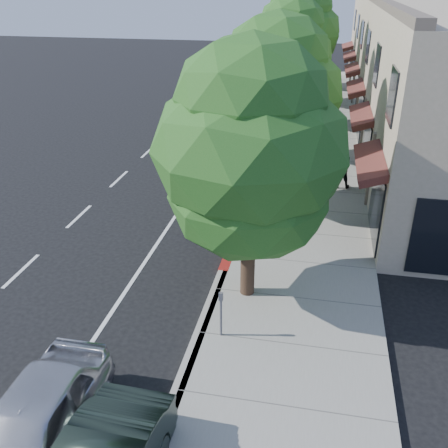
% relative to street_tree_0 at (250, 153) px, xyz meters
% --- Properties ---
extents(ground, '(120.00, 120.00, 0.00)m').
position_rel_street_tree_0_xyz_m(ground, '(-0.90, 2.00, -4.28)').
color(ground, black).
rests_on(ground, ground).
extents(sidewalk, '(4.60, 56.00, 0.15)m').
position_rel_street_tree_0_xyz_m(sidewalk, '(1.40, 10.00, -4.21)').
color(sidewalk, gray).
rests_on(sidewalk, ground).
extents(curb, '(0.30, 56.00, 0.15)m').
position_rel_street_tree_0_xyz_m(curb, '(-0.90, 10.00, -4.21)').
color(curb, '#9E998E').
rests_on(curb, ground).
extents(curb_red_segment, '(0.32, 4.00, 0.15)m').
position_rel_street_tree_0_xyz_m(curb_red_segment, '(-0.90, 3.00, -4.21)').
color(curb_red_segment, maroon).
rests_on(curb_red_segment, ground).
extents(street_tree_0, '(4.99, 4.99, 7.16)m').
position_rel_street_tree_0_xyz_m(street_tree_0, '(0.00, 0.00, 0.00)').
color(street_tree_0, black).
rests_on(street_tree_0, ground).
extents(street_tree_1, '(4.82, 4.82, 7.28)m').
position_rel_street_tree_0_xyz_m(street_tree_1, '(0.00, 6.00, 0.13)').
color(street_tree_1, black).
rests_on(street_tree_1, ground).
extents(street_tree_2, '(3.91, 3.91, 7.59)m').
position_rel_street_tree_0_xyz_m(street_tree_2, '(0.00, 12.00, 0.56)').
color(street_tree_2, black).
rests_on(street_tree_2, ground).
extents(street_tree_3, '(4.61, 4.61, 8.24)m').
position_rel_street_tree_0_xyz_m(street_tree_3, '(0.00, 18.00, 0.91)').
color(street_tree_3, black).
rests_on(street_tree_3, ground).
extents(street_tree_4, '(4.84, 4.84, 7.92)m').
position_rel_street_tree_0_xyz_m(street_tree_4, '(0.00, 24.00, 0.61)').
color(street_tree_4, black).
rests_on(street_tree_4, ground).
extents(street_tree_5, '(4.58, 4.58, 6.93)m').
position_rel_street_tree_0_xyz_m(street_tree_5, '(0.00, 30.00, -0.08)').
color(street_tree_5, black).
rests_on(street_tree_5, ground).
extents(cyclist, '(0.55, 0.77, 1.99)m').
position_rel_street_tree_0_xyz_m(cyclist, '(-0.65, 4.97, -3.28)').
color(cyclist, white).
rests_on(cyclist, ground).
extents(bicycle, '(1.84, 0.96, 0.92)m').
position_rel_street_tree_0_xyz_m(bicycle, '(-1.97, 3.06, -3.82)').
color(bicycle, navy).
rests_on(bicycle, ground).
extents(silver_suv, '(3.01, 5.61, 1.50)m').
position_rel_street_tree_0_xyz_m(silver_suv, '(-1.54, 9.00, -3.53)').
color(silver_suv, silver).
rests_on(silver_suv, ground).
extents(dark_sedan, '(1.77, 4.62, 1.50)m').
position_rel_street_tree_0_xyz_m(dark_sedan, '(-3.10, 11.00, -3.53)').
color(dark_sedan, black).
rests_on(dark_sedan, ground).
extents(white_pickup, '(2.65, 6.09, 1.74)m').
position_rel_street_tree_0_xyz_m(white_pickup, '(-1.94, 17.51, -3.41)').
color(white_pickup, white).
rests_on(white_pickup, ground).
extents(dark_suv_far, '(2.75, 5.49, 1.80)m').
position_rel_street_tree_0_xyz_m(dark_suv_far, '(-3.10, 25.03, -3.38)').
color(dark_suv_far, black).
rests_on(dark_suv_far, ground).
extents(near_car_a, '(1.76, 4.36, 1.48)m').
position_rel_street_tree_0_xyz_m(near_car_a, '(-3.10, -6.00, -3.54)').
color(near_car_a, silver).
rests_on(near_car_a, ground).
extents(pedestrian, '(0.96, 0.77, 1.89)m').
position_rel_street_tree_0_xyz_m(pedestrian, '(2.62, 8.60, -3.19)').
color(pedestrian, black).
rests_on(pedestrian, sidewalk).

